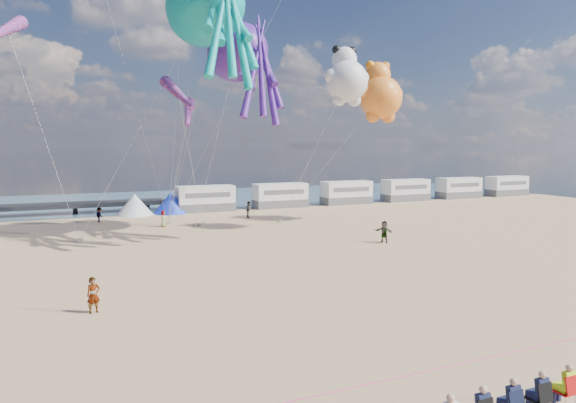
# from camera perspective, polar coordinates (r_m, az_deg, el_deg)

# --- Properties ---
(ground) EXTENTS (120.00, 120.00, 0.00)m
(ground) POSITION_cam_1_polar(r_m,az_deg,el_deg) (21.92, 3.05, -14.14)
(ground) COLOR tan
(ground) RESTS_ON ground
(water) EXTENTS (120.00, 120.00, 0.00)m
(water) POSITION_cam_1_polar(r_m,az_deg,el_deg) (74.28, -16.61, 0.06)
(water) COLOR #3D6175
(water) RESTS_ON ground
(motorhome_0) EXTENTS (6.60, 2.50, 3.00)m
(motorhome_0) POSITION_cam_1_polar(r_m,az_deg,el_deg) (60.60, -9.16, 0.32)
(motorhome_0) COLOR silver
(motorhome_0) RESTS_ON ground
(motorhome_1) EXTENTS (6.60, 2.50, 3.00)m
(motorhome_1) POSITION_cam_1_polar(r_m,az_deg,el_deg) (63.67, -0.87, 0.68)
(motorhome_1) COLOR silver
(motorhome_1) RESTS_ON ground
(motorhome_2) EXTENTS (6.60, 2.50, 3.00)m
(motorhome_2) POSITION_cam_1_polar(r_m,az_deg,el_deg) (67.95, 6.52, 0.98)
(motorhome_2) COLOR silver
(motorhome_2) RESTS_ON ground
(motorhome_3) EXTENTS (6.60, 2.50, 3.00)m
(motorhome_3) POSITION_cam_1_polar(r_m,az_deg,el_deg) (73.22, 12.94, 1.24)
(motorhome_3) COLOR silver
(motorhome_3) RESTS_ON ground
(motorhome_4) EXTENTS (6.60, 2.50, 3.00)m
(motorhome_4) POSITION_cam_1_polar(r_m,az_deg,el_deg) (79.28, 18.44, 1.45)
(motorhome_4) COLOR silver
(motorhome_4) RESTS_ON ground
(motorhome_5) EXTENTS (6.60, 2.50, 3.00)m
(motorhome_5) POSITION_cam_1_polar(r_m,az_deg,el_deg) (85.96, 23.13, 1.61)
(motorhome_5) COLOR silver
(motorhome_5) RESTS_ON ground
(tent_white) EXTENTS (4.00, 4.00, 2.40)m
(tent_white) POSITION_cam_1_polar(r_m,az_deg,el_deg) (59.11, -16.67, -0.30)
(tent_white) COLOR white
(tent_white) RESTS_ON ground
(tent_blue) EXTENTS (4.00, 4.00, 2.40)m
(tent_blue) POSITION_cam_1_polar(r_m,az_deg,el_deg) (59.74, -12.87, -0.13)
(tent_blue) COLOR #1933CC
(tent_blue) RESTS_ON ground
(spectator_row) EXTENTS (6.10, 0.90, 1.30)m
(spectator_row) POSITION_cam_1_polar(r_m,az_deg,el_deg) (16.37, 23.38, -19.51)
(spectator_row) COLOR black
(spectator_row) RESTS_ON ground
(rope_line) EXTENTS (34.00, 0.03, 0.03)m
(rope_line) POSITION_cam_1_polar(r_m,az_deg,el_deg) (17.95, 10.74, -18.94)
(rope_line) COLOR #F2338C
(rope_line) RESTS_ON ground
(standing_person) EXTENTS (0.69, 0.54, 1.67)m
(standing_person) POSITION_cam_1_polar(r_m,az_deg,el_deg) (25.42, -20.81, -9.69)
(standing_person) COLOR tan
(standing_person) RESTS_ON ground
(beachgoer_0) EXTENTS (0.64, 0.67, 1.54)m
(beachgoer_0) POSITION_cam_1_polar(r_m,az_deg,el_deg) (49.90, -13.70, -1.87)
(beachgoer_0) COLOR #7F6659
(beachgoer_0) RESTS_ON ground
(beachgoer_1) EXTENTS (0.83, 1.00, 1.75)m
(beachgoer_1) POSITION_cam_1_polar(r_m,az_deg,el_deg) (54.80, -4.34, -0.89)
(beachgoer_1) COLOR #7F6659
(beachgoer_1) RESTS_ON ground
(beachgoer_2) EXTENTS (0.85, 0.91, 1.50)m
(beachgoer_2) POSITION_cam_1_polar(r_m,az_deg,el_deg) (54.66, -20.23, -1.41)
(beachgoer_2) COLOR #7F6659
(beachgoer_2) RESTS_ON ground
(beachgoer_4) EXTENTS (0.86, 1.09, 1.72)m
(beachgoer_4) POSITION_cam_1_polar(r_m,az_deg,el_deg) (41.32, 10.64, -3.32)
(beachgoer_4) COLOR #7F6659
(beachgoer_4) RESTS_ON ground
(sandbag_a) EXTENTS (0.50, 0.35, 0.22)m
(sandbag_a) POSITION_cam_1_polar(r_m,az_deg,el_deg) (44.35, -22.14, -4.01)
(sandbag_a) COLOR gray
(sandbag_a) RESTS_ON ground
(sandbag_b) EXTENTS (0.50, 0.35, 0.22)m
(sandbag_b) POSITION_cam_1_polar(r_m,az_deg,el_deg) (49.87, -10.16, -2.56)
(sandbag_b) COLOR gray
(sandbag_b) RESTS_ON ground
(sandbag_c) EXTENTS (0.50, 0.35, 0.22)m
(sandbag_c) POSITION_cam_1_polar(r_m,az_deg,el_deg) (51.12, -0.85, -2.25)
(sandbag_c) COLOR gray
(sandbag_c) RESTS_ON ground
(sandbag_d) EXTENTS (0.50, 0.35, 0.22)m
(sandbag_d) POSITION_cam_1_polar(r_m,az_deg,el_deg) (49.71, -9.46, -2.58)
(sandbag_d) COLOR gray
(sandbag_d) RESTS_ON ground
(sandbag_e) EXTENTS (0.50, 0.35, 0.22)m
(sandbag_e) POSITION_cam_1_polar(r_m,az_deg,el_deg) (51.39, -13.15, -2.37)
(sandbag_e) COLOR gray
(sandbag_e) RESTS_ON ground
(kite_octopus_teal) EXTENTS (4.86, 11.29, 12.88)m
(kite_octopus_teal) POSITION_cam_1_polar(r_m,az_deg,el_deg) (45.42, -9.23, 20.55)
(kite_octopus_teal) COLOR #0B9A94
(kite_octopus_purple) EXTENTS (5.57, 10.65, 11.65)m
(kite_octopus_purple) POSITION_cam_1_polar(r_m,az_deg,el_deg) (47.32, -5.67, 16.14)
(kite_octopus_purple) COLOR #491C81
(kite_panda) EXTENTS (4.73, 4.49, 6.32)m
(kite_panda) POSITION_cam_1_polar(r_m,az_deg,el_deg) (46.82, 6.57, 13.11)
(kite_panda) COLOR silver
(kite_teddy_orange) EXTENTS (6.25, 6.03, 7.27)m
(kite_teddy_orange) POSITION_cam_1_polar(r_m,az_deg,el_deg) (52.87, 10.26, 11.29)
(kite_teddy_orange) COLOR orange
(windsock_left) EXTENTS (2.64, 7.42, 7.35)m
(windsock_left) POSITION_cam_1_polar(r_m,az_deg,el_deg) (44.23, -28.75, 16.42)
(windsock_left) COLOR red
(windsock_mid) EXTENTS (2.06, 5.82, 5.74)m
(windsock_mid) POSITION_cam_1_polar(r_m,az_deg,el_deg) (41.80, -12.10, 11.61)
(windsock_mid) COLOR red
(windsock_right) EXTENTS (2.18, 4.67, 4.61)m
(windsock_right) POSITION_cam_1_polar(r_m,az_deg,el_deg) (43.85, -11.00, 9.61)
(windsock_right) COLOR red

